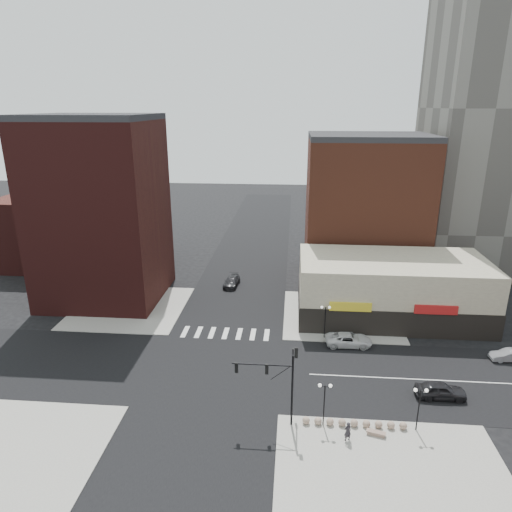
{
  "coord_description": "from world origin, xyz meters",
  "views": [
    {
      "loc": [
        7.93,
        -41.84,
        26.93
      ],
      "look_at": [
        3.88,
        5.88,
        11.0
      ],
      "focal_mm": 32.0,
      "sensor_mm": 36.0,
      "label": 1
    }
  ],
  "objects_px": {
    "pedestrian": "(348,431)",
    "street_lamp_ne": "(325,314)",
    "dark_sedan_east": "(440,390)",
    "silver_sedan": "(509,355)",
    "street_lamp_se_b": "(420,399)",
    "street_lamp_se_a": "(325,394)",
    "white_suv": "(349,340)",
    "traffic_signal": "(281,374)",
    "stone_bench": "(376,433)",
    "dark_sedan_north": "(232,281)"
  },
  "relations": [
    {
      "from": "street_lamp_se_a",
      "to": "stone_bench",
      "type": "distance_m",
      "value": 5.42
    },
    {
      "from": "dark_sedan_north",
      "to": "stone_bench",
      "type": "bearing_deg",
      "value": -57.65
    },
    {
      "from": "traffic_signal",
      "to": "pedestrian",
      "type": "distance_m",
      "value": 7.19
    },
    {
      "from": "traffic_signal",
      "to": "dark_sedan_east",
      "type": "distance_m",
      "value": 16.53
    },
    {
      "from": "street_lamp_se_a",
      "to": "street_lamp_ne",
      "type": "height_order",
      "value": "same"
    },
    {
      "from": "traffic_signal",
      "to": "stone_bench",
      "type": "distance_m",
      "value": 9.48
    },
    {
      "from": "pedestrian",
      "to": "street_lamp_ne",
      "type": "bearing_deg",
      "value": -111.93
    },
    {
      "from": "traffic_signal",
      "to": "dark_sedan_north",
      "type": "bearing_deg",
      "value": 105.36
    },
    {
      "from": "street_lamp_se_a",
      "to": "stone_bench",
      "type": "relative_size",
      "value": 2.47
    },
    {
      "from": "silver_sedan",
      "to": "stone_bench",
      "type": "xyz_separation_m",
      "value": [
        -16.57,
        -13.62,
        -0.32
      ]
    },
    {
      "from": "white_suv",
      "to": "dark_sedan_east",
      "type": "distance_m",
      "value": 12.19
    },
    {
      "from": "silver_sedan",
      "to": "dark_sedan_north",
      "type": "height_order",
      "value": "dark_sedan_north"
    },
    {
      "from": "dark_sedan_north",
      "to": "stone_bench",
      "type": "height_order",
      "value": "dark_sedan_north"
    },
    {
      "from": "silver_sedan",
      "to": "street_lamp_se_b",
      "type": "bearing_deg",
      "value": -49.66
    },
    {
      "from": "street_lamp_se_a",
      "to": "white_suv",
      "type": "xyz_separation_m",
      "value": [
        3.76,
        14.5,
        -2.54
      ]
    },
    {
      "from": "street_lamp_se_a",
      "to": "silver_sedan",
      "type": "distance_m",
      "value": 24.64
    },
    {
      "from": "street_lamp_se_a",
      "to": "white_suv",
      "type": "bearing_deg",
      "value": 75.46
    },
    {
      "from": "dark_sedan_north",
      "to": "pedestrian",
      "type": "distance_m",
      "value": 36.6
    },
    {
      "from": "dark_sedan_east",
      "to": "pedestrian",
      "type": "bearing_deg",
      "value": 125.51
    },
    {
      "from": "traffic_signal",
      "to": "street_lamp_se_a",
      "type": "height_order",
      "value": "traffic_signal"
    },
    {
      "from": "street_lamp_se_b",
      "to": "pedestrian",
      "type": "bearing_deg",
      "value": -163.23
    },
    {
      "from": "street_lamp_se_b",
      "to": "white_suv",
      "type": "xyz_separation_m",
      "value": [
        -4.24,
        14.5,
        -2.54
      ]
    },
    {
      "from": "white_suv",
      "to": "dark_sedan_north",
      "type": "relative_size",
      "value": 1.09
    },
    {
      "from": "street_lamp_se_a",
      "to": "street_lamp_se_b",
      "type": "relative_size",
      "value": 1.0
    },
    {
      "from": "street_lamp_se_a",
      "to": "pedestrian",
      "type": "xyz_separation_m",
      "value": [
        1.9,
        -1.84,
        -2.27
      ]
    },
    {
      "from": "street_lamp_se_a",
      "to": "dark_sedan_north",
      "type": "height_order",
      "value": "street_lamp_se_a"
    },
    {
      "from": "traffic_signal",
      "to": "dark_sedan_north",
      "type": "xyz_separation_m",
      "value": [
        -8.69,
        31.66,
        -4.25
      ]
    },
    {
      "from": "street_lamp_ne",
      "to": "stone_bench",
      "type": "distance_m",
      "value": 17.59
    },
    {
      "from": "traffic_signal",
      "to": "stone_bench",
      "type": "bearing_deg",
      "value": -8.13
    },
    {
      "from": "silver_sedan",
      "to": "dark_sedan_north",
      "type": "bearing_deg",
      "value": -123.68
    },
    {
      "from": "traffic_signal",
      "to": "street_lamp_ne",
      "type": "height_order",
      "value": "traffic_signal"
    },
    {
      "from": "stone_bench",
      "to": "street_lamp_se_a",
      "type": "bearing_deg",
      "value": -176.79
    },
    {
      "from": "white_suv",
      "to": "dark_sedan_east",
      "type": "height_order",
      "value": "dark_sedan_east"
    },
    {
      "from": "dark_sedan_east",
      "to": "silver_sedan",
      "type": "bearing_deg",
      "value": -51.81
    },
    {
      "from": "pedestrian",
      "to": "silver_sedan",
      "type": "bearing_deg",
      "value": -167.69
    },
    {
      "from": "dark_sedan_east",
      "to": "pedestrian",
      "type": "relative_size",
      "value": 2.66
    },
    {
      "from": "traffic_signal",
      "to": "white_suv",
      "type": "bearing_deg",
      "value": 62.3
    },
    {
      "from": "white_suv",
      "to": "silver_sedan",
      "type": "bearing_deg",
      "value": -98.13
    },
    {
      "from": "street_lamp_se_b",
      "to": "street_lamp_ne",
      "type": "relative_size",
      "value": 1.0
    },
    {
      "from": "street_lamp_ne",
      "to": "stone_bench",
      "type": "relative_size",
      "value": 2.47
    },
    {
      "from": "white_suv",
      "to": "street_lamp_se_a",
      "type": "bearing_deg",
      "value": 163.56
    },
    {
      "from": "street_lamp_se_b",
      "to": "dark_sedan_north",
      "type": "relative_size",
      "value": 0.85
    },
    {
      "from": "traffic_signal",
      "to": "pedestrian",
      "type": "bearing_deg",
      "value": -19.52
    },
    {
      "from": "dark_sedan_north",
      "to": "pedestrian",
      "type": "relative_size",
      "value": 2.74
    },
    {
      "from": "traffic_signal",
      "to": "street_lamp_se_b",
      "type": "bearing_deg",
      "value": -0.82
    },
    {
      "from": "traffic_signal",
      "to": "dark_sedan_east",
      "type": "xyz_separation_m",
      "value": [
        15.24,
        4.89,
        -4.15
      ]
    },
    {
      "from": "white_suv",
      "to": "dark_sedan_north",
      "type": "distance_m",
      "value": 23.73
    },
    {
      "from": "stone_bench",
      "to": "dark_sedan_east",
      "type": "bearing_deg",
      "value": 56.62
    },
    {
      "from": "street_lamp_se_a",
      "to": "dark_sedan_north",
      "type": "distance_m",
      "value": 34.28
    },
    {
      "from": "dark_sedan_north",
      "to": "pedestrian",
      "type": "xyz_separation_m",
      "value": [
        14.36,
        -33.67,
        0.3
      ]
    }
  ]
}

